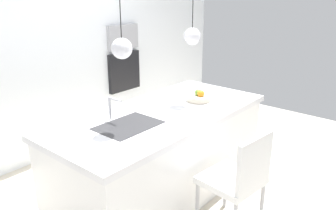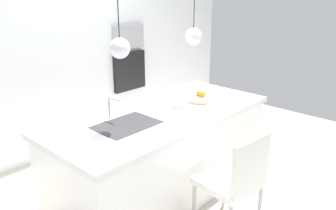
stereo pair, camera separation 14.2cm
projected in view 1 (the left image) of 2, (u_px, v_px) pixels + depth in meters
floor at (162, 191)px, 3.64m from camera, size 6.60×6.60×0.00m
back_wall at (60, 51)px, 4.23m from camera, size 6.00×0.10×2.60m
kitchen_island at (162, 153)px, 3.50m from camera, size 2.31×1.05×0.88m
sink_basin at (129, 126)px, 3.04m from camera, size 0.56×0.40×0.02m
faucet at (112, 105)px, 3.12m from camera, size 0.02×0.17×0.22m
fruit_bowl at (199, 97)px, 3.68m from camera, size 0.26×0.26×0.13m
microwave at (122, 37)px, 4.86m from camera, size 0.54×0.08×0.34m
oven at (124, 71)px, 5.02m from camera, size 0.56×0.08×0.56m
chair_near at (239, 177)px, 2.90m from camera, size 0.51×0.50×0.93m
pendant_light_left at (122, 48)px, 2.78m from camera, size 0.17×0.17×0.77m
pendant_light_right at (192, 36)px, 3.47m from camera, size 0.17×0.17×0.77m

